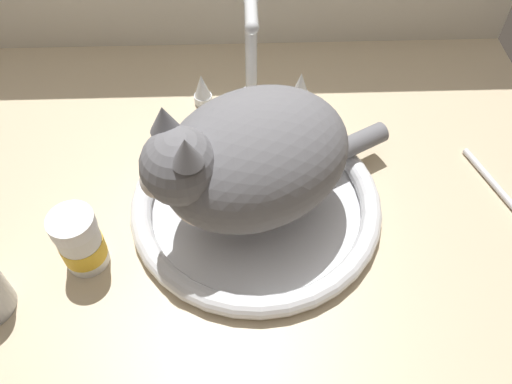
{
  "coord_description": "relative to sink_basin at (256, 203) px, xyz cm",
  "views": [
    {
      "loc": [
        2.53,
        -48.38,
        64.31
      ],
      "look_at": [
        4.05,
        -2.16,
        7.0
      ],
      "focal_mm": 35.96,
      "sensor_mm": 36.0,
      "label": 1
    }
  ],
  "objects": [
    {
      "name": "toothbrush",
      "position": [
        37.3,
        2.12,
        -0.72
      ],
      "size": [
        6.21,
        16.08,
        1.7
      ],
      "color": "silver",
      "rests_on": "countertop"
    },
    {
      "name": "sink_basin",
      "position": [
        0.0,
        0.0,
        0.0
      ],
      "size": [
        36.85,
        36.85,
        3.02
      ],
      "color": "white",
      "rests_on": "countertop"
    },
    {
      "name": "countertop",
      "position": [
        -4.05,
        2.16,
        -2.85
      ],
      "size": [
        109.26,
        79.01,
        3.0
      ],
      "primitive_type": "cube",
      "color": "#CCB793",
      "rests_on": "ground"
    },
    {
      "name": "cat",
      "position": [
        -1.31,
        -0.72,
        10.29
      ],
      "size": [
        37.48,
        30.61,
        19.66
      ],
      "color": "slate",
      "rests_on": "sink_basin"
    },
    {
      "name": "faucet",
      "position": [
        0.0,
        23.65,
        6.43
      ],
      "size": [
        20.43,
        9.57,
        20.48
      ],
      "color": "silver",
      "rests_on": "countertop"
    },
    {
      "name": "pill_bottle",
      "position": [
        -23.48,
        -8.2,
        3.22
      ],
      "size": [
        6.03,
        6.03,
        9.85
      ],
      "color": "white",
      "rests_on": "countertop"
    }
  ]
}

